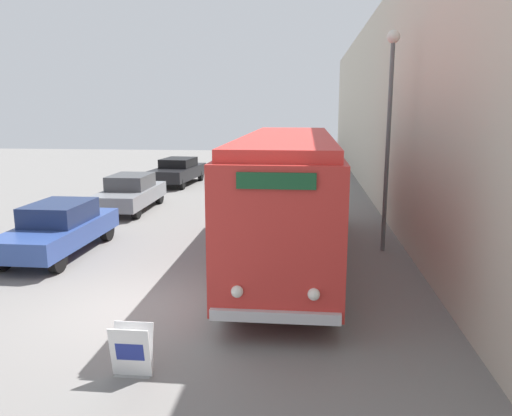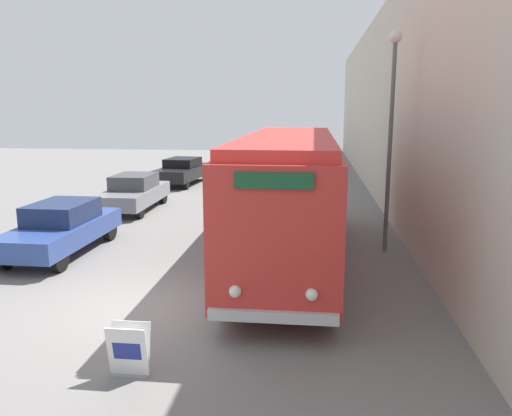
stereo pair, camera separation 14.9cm
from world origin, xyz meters
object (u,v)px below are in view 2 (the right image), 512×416
(vintage_bus, at_px, (289,192))
(parked_car_far, at_px, (182,171))
(parked_car_mid, at_px, (134,192))
(sign_board, at_px, (129,351))
(parked_car_near, at_px, (62,227))
(streetlamp, at_px, (392,111))

(vintage_bus, bearing_deg, parked_car_far, 115.93)
(parked_car_mid, distance_m, parked_car_far, 7.24)
(parked_car_mid, height_order, parked_car_far, parked_car_mid)
(sign_board, height_order, parked_car_mid, parked_car_mid)
(parked_car_mid, xyz_separation_m, parked_car_far, (0.14, 7.24, 0.01))
(sign_board, xyz_separation_m, parked_car_near, (-4.39, 6.35, 0.36))
(vintage_bus, height_order, sign_board, vintage_bus)
(parked_car_near, bearing_deg, vintage_bus, 0.96)
(sign_board, bearing_deg, vintage_bus, 71.17)
(sign_board, xyz_separation_m, parked_car_mid, (-4.54, 12.69, 0.34))
(vintage_bus, height_order, parked_car_mid, vintage_bus)
(vintage_bus, distance_m, parked_car_near, 6.68)
(vintage_bus, bearing_deg, sign_board, -108.83)
(parked_car_mid, bearing_deg, parked_car_far, 88.41)
(sign_board, bearing_deg, parked_car_far, 102.44)
(vintage_bus, relative_size, parked_car_far, 2.17)
(sign_board, distance_m, streetlamp, 9.84)
(sign_board, bearing_deg, parked_car_mid, 109.68)
(vintage_bus, xyz_separation_m, sign_board, (-2.18, -6.40, -1.53))
(parked_car_far, bearing_deg, parked_car_near, -84.96)
(parked_car_near, relative_size, parked_car_far, 0.95)
(vintage_bus, relative_size, streetlamp, 1.68)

